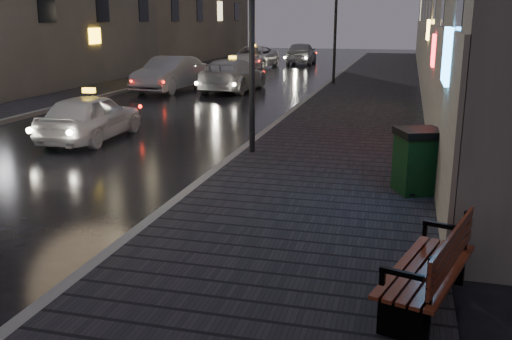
{
  "coord_description": "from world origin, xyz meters",
  "views": [
    {
      "loc": [
        5.49,
        -7.45,
        3.39
      ],
      "look_at": [
        3.07,
        1.76,
        0.85
      ],
      "focal_mm": 40.0,
      "sensor_mm": 36.0,
      "label": 1
    }
  ],
  "objects_px": {
    "lamp_near": "(252,14)",
    "lamp_far": "(336,16)",
    "car_left_mid": "(170,74)",
    "trash_bin": "(418,160)",
    "taxi_near": "(91,117)",
    "bench": "(433,269)",
    "taxi_far": "(253,57)",
    "taxi_mid": "(233,75)",
    "car_far": "(301,53)"
  },
  "relations": [
    {
      "from": "taxi_mid",
      "to": "taxi_far",
      "type": "relative_size",
      "value": 0.96
    },
    {
      "from": "taxi_far",
      "to": "trash_bin",
      "type": "bearing_deg",
      "value": -66.05
    },
    {
      "from": "taxi_far",
      "to": "car_far",
      "type": "height_order",
      "value": "car_far"
    },
    {
      "from": "bench",
      "to": "taxi_near",
      "type": "relative_size",
      "value": 0.52
    },
    {
      "from": "taxi_near",
      "to": "bench",
      "type": "bearing_deg",
      "value": 136.34
    },
    {
      "from": "trash_bin",
      "to": "taxi_near",
      "type": "xyz_separation_m",
      "value": [
        -8.97,
        3.4,
        -0.1
      ]
    },
    {
      "from": "lamp_near",
      "to": "car_left_mid",
      "type": "relative_size",
      "value": 1.07
    },
    {
      "from": "car_left_mid",
      "to": "taxi_far",
      "type": "xyz_separation_m",
      "value": [
        0.51,
        13.57,
        -0.05
      ]
    },
    {
      "from": "lamp_far",
      "to": "trash_bin",
      "type": "relative_size",
      "value": 4.3
    },
    {
      "from": "lamp_near",
      "to": "taxi_mid",
      "type": "distance_m",
      "value": 13.95
    },
    {
      "from": "car_far",
      "to": "taxi_near",
      "type": "bearing_deg",
      "value": 85.99
    },
    {
      "from": "trash_bin",
      "to": "taxi_far",
      "type": "height_order",
      "value": "taxi_far"
    },
    {
      "from": "bench",
      "to": "trash_bin",
      "type": "bearing_deg",
      "value": 108.03
    },
    {
      "from": "lamp_near",
      "to": "trash_bin",
      "type": "distance_m",
      "value": 5.4
    },
    {
      "from": "taxi_mid",
      "to": "lamp_far",
      "type": "bearing_deg",
      "value": -143.23
    },
    {
      "from": "taxi_near",
      "to": "taxi_mid",
      "type": "distance_m",
      "value": 12.03
    },
    {
      "from": "lamp_near",
      "to": "lamp_far",
      "type": "xyz_separation_m",
      "value": [
        0.0,
        16.0,
        0.0
      ]
    },
    {
      "from": "trash_bin",
      "to": "taxi_near",
      "type": "relative_size",
      "value": 0.31
    },
    {
      "from": "trash_bin",
      "to": "lamp_far",
      "type": "bearing_deg",
      "value": 79.37
    },
    {
      "from": "trash_bin",
      "to": "taxi_near",
      "type": "bearing_deg",
      "value": 136.54
    },
    {
      "from": "lamp_far",
      "to": "taxi_mid",
      "type": "xyz_separation_m",
      "value": [
        -4.46,
        -3.07,
        -2.73
      ]
    },
    {
      "from": "lamp_far",
      "to": "car_far",
      "type": "bearing_deg",
      "value": 106.62
    },
    {
      "from": "lamp_near",
      "to": "taxi_mid",
      "type": "height_order",
      "value": "lamp_near"
    },
    {
      "from": "car_left_mid",
      "to": "trash_bin",
      "type": "bearing_deg",
      "value": -48.31
    },
    {
      "from": "trash_bin",
      "to": "taxi_far",
      "type": "bearing_deg",
      "value": 88.3
    },
    {
      "from": "taxi_near",
      "to": "car_left_mid",
      "type": "distance_m",
      "value": 11.5
    },
    {
      "from": "car_left_mid",
      "to": "taxi_far",
      "type": "bearing_deg",
      "value": 91.79
    },
    {
      "from": "car_left_mid",
      "to": "lamp_near",
      "type": "bearing_deg",
      "value": -54.77
    },
    {
      "from": "lamp_far",
      "to": "trash_bin",
      "type": "height_order",
      "value": "lamp_far"
    },
    {
      "from": "bench",
      "to": "lamp_near",
      "type": "bearing_deg",
      "value": 136.03
    },
    {
      "from": "lamp_far",
      "to": "taxi_mid",
      "type": "relative_size",
      "value": 1.0
    },
    {
      "from": "taxi_far",
      "to": "car_far",
      "type": "distance_m",
      "value": 5.39
    },
    {
      "from": "car_left_mid",
      "to": "taxi_near",
      "type": "bearing_deg",
      "value": -74.14
    },
    {
      "from": "lamp_near",
      "to": "taxi_near",
      "type": "xyz_separation_m",
      "value": [
        -5.02,
        0.92,
        -2.81
      ]
    },
    {
      "from": "taxi_near",
      "to": "taxi_far",
      "type": "distance_m",
      "value": 24.9
    },
    {
      "from": "lamp_far",
      "to": "taxi_far",
      "type": "distance_m",
      "value": 12.24
    },
    {
      "from": "bench",
      "to": "car_left_mid",
      "type": "distance_m",
      "value": 22.51
    },
    {
      "from": "trash_bin",
      "to": "car_left_mid",
      "type": "bearing_deg",
      "value": 105.05
    },
    {
      "from": "bench",
      "to": "trash_bin",
      "type": "distance_m",
      "value": 4.72
    },
    {
      "from": "lamp_near",
      "to": "car_left_mid",
      "type": "distance_m",
      "value": 14.49
    },
    {
      "from": "taxi_far",
      "to": "taxi_near",
      "type": "bearing_deg",
      "value": -82.76
    },
    {
      "from": "bench",
      "to": "taxi_far",
      "type": "distance_m",
      "value": 34.72
    },
    {
      "from": "lamp_far",
      "to": "car_far",
      "type": "relative_size",
      "value": 1.09
    },
    {
      "from": "lamp_near",
      "to": "car_far",
      "type": "height_order",
      "value": "lamp_near"
    },
    {
      "from": "lamp_far",
      "to": "trash_bin",
      "type": "bearing_deg",
      "value": -77.94
    },
    {
      "from": "trash_bin",
      "to": "taxi_mid",
      "type": "bearing_deg",
      "value": 95.93
    },
    {
      "from": "taxi_near",
      "to": "taxi_mid",
      "type": "height_order",
      "value": "taxi_mid"
    },
    {
      "from": "lamp_near",
      "to": "car_far",
      "type": "xyz_separation_m",
      "value": [
        -4.33,
        30.49,
        -2.66
      ]
    },
    {
      "from": "trash_bin",
      "to": "car_far",
      "type": "distance_m",
      "value": 34.0
    },
    {
      "from": "lamp_far",
      "to": "lamp_near",
      "type": "bearing_deg",
      "value": -90.0
    }
  ]
}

